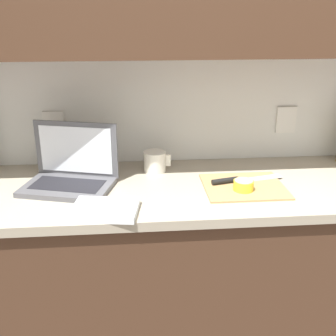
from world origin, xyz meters
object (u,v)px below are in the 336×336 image
object	(u,v)px
laptop	(71,171)
knife	(235,180)
cutting_board	(244,186)
lemon_half_cut	(244,185)
measuring_cup	(155,161)

from	to	relation	value
laptop	knife	bearing A→B (deg)	11.30
cutting_board	knife	size ratio (longest dim) A/B	1.04
cutting_board	knife	distance (m)	0.05
cutting_board	lemon_half_cut	size ratio (longest dim) A/B	4.08
lemon_half_cut	knife	bearing A→B (deg)	99.96
cutting_board	laptop	bearing A→B (deg)	172.75
cutting_board	measuring_cup	world-z (taller)	measuring_cup
knife	laptop	bearing A→B (deg)	162.23
cutting_board	lemon_half_cut	xyz separation A→B (m)	(-0.01, -0.04, 0.02)
cutting_board	knife	bearing A→B (deg)	126.89
laptop	cutting_board	bearing A→B (deg)	8.32
laptop	cutting_board	world-z (taller)	laptop
measuring_cup	laptop	bearing A→B (deg)	-160.19
knife	measuring_cup	world-z (taller)	measuring_cup
laptop	measuring_cup	bearing A→B (deg)	35.37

